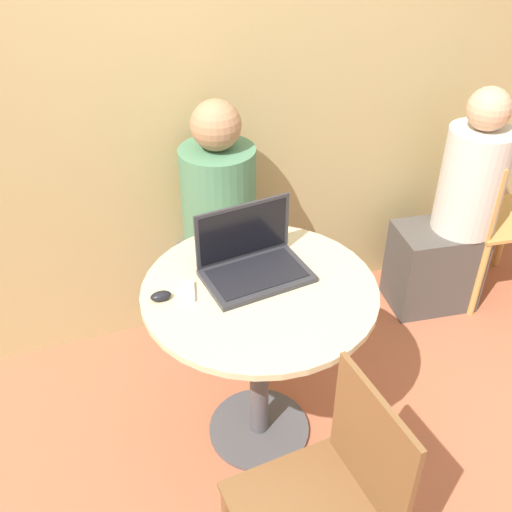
% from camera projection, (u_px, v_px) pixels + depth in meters
% --- Properties ---
extents(ground_plane, '(12.00, 12.00, 0.00)m').
position_uv_depth(ground_plane, '(259.00, 430.00, 2.52)').
color(ground_plane, '#B26042').
extents(back_wall, '(7.00, 0.05, 2.60)m').
position_uv_depth(back_wall, '(187.00, 62.00, 2.41)').
color(back_wall, tan).
rests_on(back_wall, ground_plane).
extents(round_table, '(0.83, 0.83, 0.76)m').
position_uv_depth(round_table, '(260.00, 326.00, 2.18)').
color(round_table, '#4C4C51').
rests_on(round_table, ground_plane).
extents(laptop, '(0.39, 0.28, 0.24)m').
position_uv_depth(laptop, '(252.00, 261.00, 2.12)').
color(laptop, '#2D2D33').
rests_on(laptop, round_table).
extents(cell_phone, '(0.07, 0.11, 0.02)m').
position_uv_depth(cell_phone, '(187.00, 291.00, 2.05)').
color(cell_phone, silver).
rests_on(cell_phone, round_table).
extents(computer_mouse, '(0.07, 0.04, 0.03)m').
position_uv_depth(computer_mouse, '(161.00, 296.00, 2.02)').
color(computer_mouse, black).
rests_on(computer_mouse, round_table).
extents(chair_empty, '(0.43, 0.43, 0.86)m').
position_uv_depth(chair_empty, '(327.00, 506.00, 1.74)').
color(chair_empty, brown).
rests_on(chair_empty, ground_plane).
extents(person_seated, '(0.33, 0.50, 1.21)m').
position_uv_depth(person_seated, '(217.00, 243.00, 2.76)').
color(person_seated, '#3D4766').
rests_on(person_seated, ground_plane).
extents(chair_background, '(0.45, 0.45, 0.84)m').
position_uv_depth(chair_background, '(491.00, 220.00, 3.04)').
color(chair_background, tan).
rests_on(chair_background, ground_plane).
extents(person_background, '(0.49, 0.34, 1.16)m').
position_uv_depth(person_background, '(453.00, 222.00, 2.94)').
color(person_background, '#4C4742').
rests_on(person_background, ground_plane).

